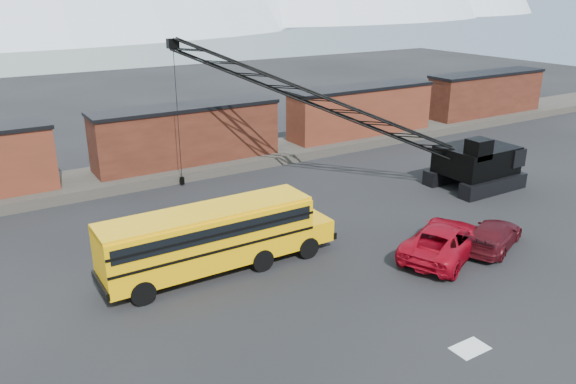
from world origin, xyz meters
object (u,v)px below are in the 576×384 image
school_bus (215,236)px  red_pickup (444,240)px  maroon_suv (493,235)px  crawler_crane (321,101)px

school_bus → red_pickup: bearing=-23.8°
school_bus → maroon_suv: 14.28m
crawler_crane → red_pickup: bearing=-92.5°
maroon_suv → crawler_crane: (-2.37, 12.38, 5.16)m
red_pickup → maroon_suv: (2.89, -0.65, -0.15)m
red_pickup → crawler_crane: (0.52, 11.73, 5.01)m
school_bus → crawler_crane: bearing=33.4°
maroon_suv → crawler_crane: crawler_crane is taller
school_bus → crawler_crane: 13.65m
crawler_crane → school_bus: bearing=-146.6°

